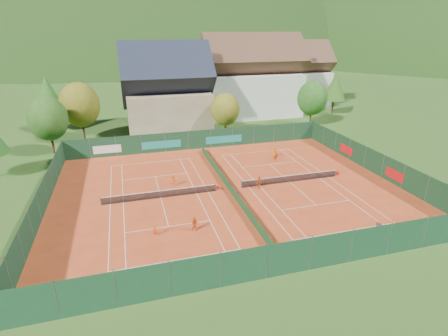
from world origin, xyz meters
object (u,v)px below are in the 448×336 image
player_left_mid (195,224)px  player_right_far_b (275,157)px  player_right_near (259,182)px  hotel_block_a (252,81)px  player_left_near (155,230)px  player_left_far (173,180)px  hotel_block_b (294,78)px  player_right_far_a (275,152)px  ball_hopper (379,225)px  chalet (167,93)px

player_left_mid → player_right_far_b: size_ratio=1.13×
player_right_far_b → player_right_near: bearing=21.0°
hotel_block_a → player_left_mid: size_ratio=14.82×
player_left_near → player_left_far: bearing=73.9°
hotel_block_a → hotel_block_b: bearing=29.7°
player_left_mid → player_right_far_a: (15.50, 16.83, 0.05)m
hotel_block_b → player_left_far: hotel_block_b is taller
hotel_block_b → player_right_far_a: (-20.21, -35.08, -5.84)m
ball_hopper → player_right_near: 14.01m
player_right_far_a → player_left_mid: bearing=50.8°
chalet → player_right_far_b: (12.25, -22.62, -5.98)m
hotel_block_b → player_right_far_b: 42.51m
hotel_block_a → player_left_mid: (-21.71, -43.91, -6.65)m
chalet → hotel_block_b: (33.00, 14.00, -0.01)m
ball_hopper → player_left_near: 20.99m
chalet → player_right_far_a: chalet is taller
hotel_block_a → player_left_near: (-25.37, -43.72, -6.78)m
player_left_mid → player_right_far_b: bearing=72.2°
player_left_near → player_left_far: size_ratio=0.81×
hotel_block_a → player_right_far_b: (-6.75, -28.62, -6.74)m
hotel_block_a → player_left_far: bearing=-123.8°
player_right_far_a → ball_hopper: bearing=96.9°
player_left_near → player_right_near: (12.97, 7.09, 0.17)m
player_left_mid → ball_hopper: bearing=11.3°
hotel_block_a → hotel_block_b: 16.14m
chalet → player_left_far: (-3.16, -27.16, -5.88)m
player_left_mid → player_right_far_b: 21.39m
chalet → hotel_block_a: size_ratio=0.75×
hotel_block_b → player_left_mid: (-35.71, -51.91, -5.89)m
hotel_block_b → ball_hopper: 59.87m
player_left_mid → player_right_far_a: player_right_far_a is taller
hotel_block_a → player_left_far: 40.44m
player_left_near → player_right_far_a: (19.16, 16.64, 0.18)m
chalet → player_left_near: (-6.37, -37.72, -6.02)m
player_left_near → player_right_far_b: size_ratio=0.93×
ball_hopper → player_right_far_a: player_right_far_a is taller
player_left_near → player_left_far: (3.20, 10.56, 0.14)m
ball_hopper → player_right_far_a: size_ratio=0.51×
player_right_near → player_right_far_b: player_right_near is taller
player_right_far_a → player_left_near: bearing=44.5°
player_right_near → player_right_far_a: 11.38m
player_left_far → player_right_far_a: 17.08m
player_left_near → player_left_mid: size_ratio=0.82×
hotel_block_b → player_left_near: 65.28m
player_left_far → hotel_block_a: bearing=-122.6°
chalet → player_right_near: (6.60, -30.63, -5.85)m
hotel_block_b → ball_hopper: hotel_block_b is taller
player_left_far → player_right_far_b: size_ratio=1.15×
player_right_far_b → player_left_near: bearing=5.3°
chalet → player_right_far_b: size_ratio=12.54×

